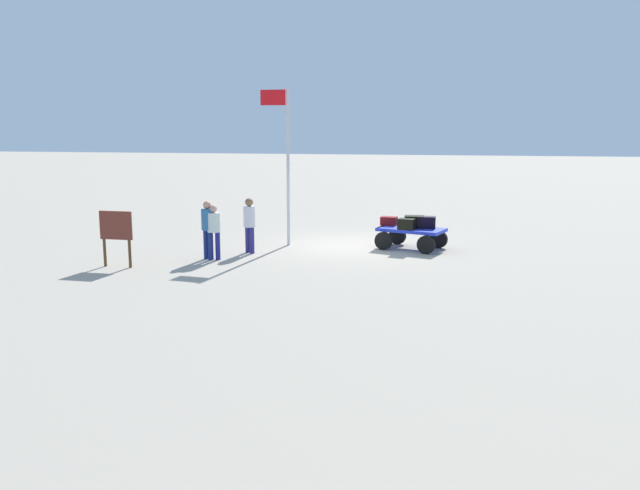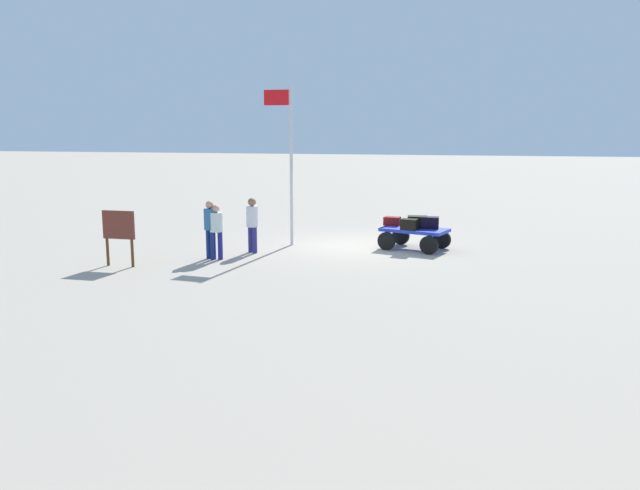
{
  "view_description": "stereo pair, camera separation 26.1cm",
  "coord_description": "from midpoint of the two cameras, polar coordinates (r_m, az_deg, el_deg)",
  "views": [
    {
      "loc": [
        -2.6,
        21.22,
        3.94
      ],
      "look_at": [
        0.05,
        6.0,
        1.11
      ],
      "focal_mm": 38.09,
      "sensor_mm": 36.0,
      "label": 1
    },
    {
      "loc": [
        -2.86,
        21.17,
        3.94
      ],
      "look_at": [
        0.05,
        6.0,
        1.11
      ],
      "focal_mm": 38.09,
      "sensor_mm": 36.0,
      "label": 2
    }
  ],
  "objects": [
    {
      "name": "suitcase_tan",
      "position": [
        21.73,
        6.42,
        2.0
      ],
      "size": [
        0.55,
        0.41,
        0.28
      ],
      "color": "maroon",
      "rests_on": "luggage_cart"
    },
    {
      "name": "suitcase_olive",
      "position": [
        21.27,
        9.54,
        1.87
      ],
      "size": [
        0.57,
        0.36,
        0.37
      ],
      "color": "black",
      "rests_on": "luggage_cart"
    },
    {
      "name": "suitcase_maroon",
      "position": [
        21.35,
        8.53,
        1.93
      ],
      "size": [
        0.62,
        0.42,
        0.37
      ],
      "color": "black",
      "rests_on": "luggage_cart"
    },
    {
      "name": "luggage_cart",
      "position": [
        21.31,
        8.24,
        0.92
      ],
      "size": [
        2.26,
        1.81,
        0.66
      ],
      "color": "blue",
      "rests_on": "ground"
    },
    {
      "name": "suitcase_grey",
      "position": [
        20.93,
        7.87,
        1.73
      ],
      "size": [
        0.56,
        0.43,
        0.33
      ],
      "color": "black",
      "rests_on": "luggage_cart"
    },
    {
      "name": "worker_trailing",
      "position": [
        19.72,
        -8.84,
        1.68
      ],
      "size": [
        0.48,
        0.48,
        1.7
      ],
      "color": "navy",
      "rests_on": "ground"
    },
    {
      "name": "signboard",
      "position": [
        19.27,
        -16.18,
        1.22
      ],
      "size": [
        0.94,
        0.12,
        1.54
      ],
      "color": "#4C3319",
      "rests_on": "ground"
    },
    {
      "name": "worker_supervisor",
      "position": [
        19.66,
        -8.33,
        1.5
      ],
      "size": [
        0.42,
        0.42,
        1.59
      ],
      "color": "navy",
      "rests_on": "ground"
    },
    {
      "name": "ground_plane",
      "position": [
        21.73,
        3.46,
        -0.09
      ],
      "size": [
        120.0,
        120.0,
        0.0
      ],
      "primitive_type": "plane",
      "color": "#AC9F8B"
    },
    {
      "name": "worker_lead",
      "position": [
        20.54,
        -5.35,
        2.06
      ],
      "size": [
        0.49,
        0.49,
        1.67
      ],
      "color": "navy",
      "rests_on": "ground"
    },
    {
      "name": "flagpole",
      "position": [
        21.62,
        -2.32,
        7.66
      ],
      "size": [
        0.93,
        0.16,
        5.0
      ],
      "color": "silver",
      "rests_on": "ground"
    }
  ]
}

